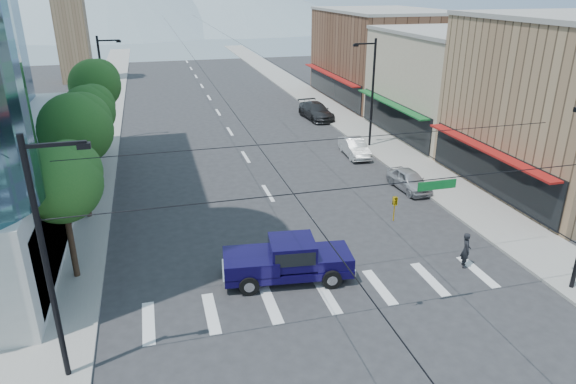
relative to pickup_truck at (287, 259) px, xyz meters
name	(u,v)px	position (x,y,z in m)	size (l,w,h in m)	color
ground	(342,314)	(1.56, -3.29, -1.07)	(160.00, 160.00, 0.00)	#28282B
sidewalk_left	(103,114)	(-10.44, 36.71, -1.00)	(4.00, 120.00, 0.15)	gray
sidewalk_right	(317,102)	(13.56, 36.71, -1.00)	(4.00, 120.00, 0.15)	gray
shop_mid	(457,85)	(21.56, 20.71, 3.43)	(12.00, 14.00, 9.00)	tan
shop_far	(382,57)	(21.56, 36.71, 3.93)	(12.00, 18.00, 10.00)	brown
clock_tower	(68,2)	(-14.94, 58.71, 9.57)	(4.80, 4.80, 20.40)	#8C6B4C
tree_near	(64,179)	(-9.51, 2.80, 3.92)	(3.65, 3.64, 6.71)	black
tree_midnear	(78,127)	(-9.51, 9.80, 4.52)	(4.09, 4.09, 7.52)	black
tree_midfar	(90,110)	(-9.51, 16.80, 3.92)	(3.65, 3.64, 6.71)	black
tree_far	(96,83)	(-9.51, 23.80, 4.52)	(4.09, 4.09, 7.52)	black
signal_rig	(362,225)	(1.75, -4.29, 3.57)	(21.80, 0.20, 9.00)	black
lamp_pole_nw	(105,85)	(-9.11, 26.71, 3.87)	(2.00, 0.25, 9.00)	black
lamp_pole_ne	(371,89)	(12.23, 18.71, 3.87)	(2.00, 0.25, 9.00)	black
pickup_truck	(287,259)	(0.00, 0.00, 0.00)	(6.30, 2.93, 2.06)	#0D0737
pedestrian	(466,250)	(8.80, -1.14, -0.16)	(0.67, 0.44, 1.83)	black
parked_car_near	(409,180)	(10.96, 8.86, -0.38)	(1.63, 4.05, 1.38)	#AAA9AD
parked_car_mid	(354,147)	(10.15, 16.70, -0.36)	(1.52, 4.37, 1.44)	silver
parked_car_far	(316,111)	(10.96, 29.23, -0.25)	(2.31, 5.67, 1.65)	#29292B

